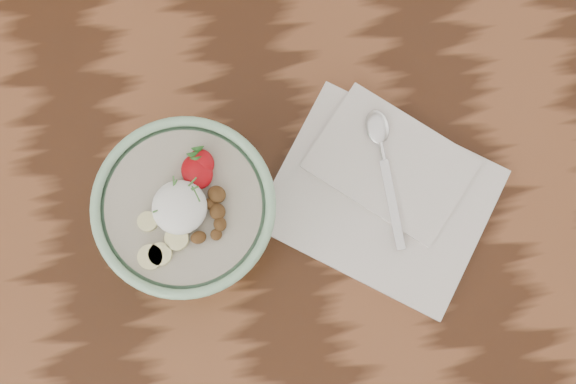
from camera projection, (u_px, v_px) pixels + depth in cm
name	position (u px, v px, depth cm)	size (l,w,h in cm)	color
table	(266.00, 179.00, 99.94)	(160.00, 90.00, 75.00)	#371C0D
breakfast_bowl	(188.00, 212.00, 83.34)	(18.58, 18.58, 12.59)	#94C79F
napkin	(383.00, 191.00, 89.57)	(29.82, 28.93, 1.43)	silver
spoon	(381.00, 146.00, 89.33)	(2.71, 16.06, 0.84)	silver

